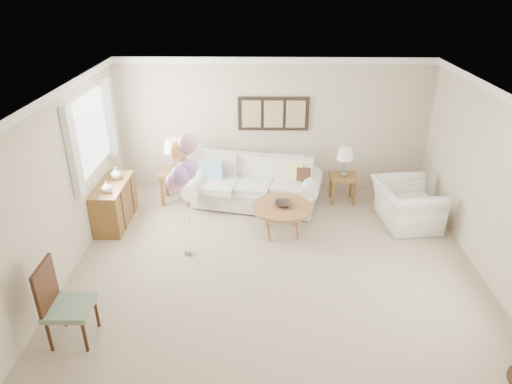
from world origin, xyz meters
TOP-DOWN VIEW (x-y plane):
  - ground_plane at (0.00, 0.00)m, footprint 6.00×6.00m
  - room_shell at (-0.11, 0.09)m, footprint 6.04×6.04m
  - wall_art_triptych at (0.00, 2.96)m, footprint 1.35×0.06m
  - sofa at (-0.34, 2.23)m, footprint 2.62×1.35m
  - end_table_left at (-1.84, 2.33)m, footprint 0.58×0.52m
  - end_table_right at (1.32, 2.39)m, footprint 0.49×0.45m
  - lamp_left at (-1.84, 2.33)m, footprint 0.36×0.36m
  - lamp_right at (1.32, 2.39)m, footprint 0.31×0.31m
  - coffee_table at (0.13, 1.20)m, footprint 1.00×1.00m
  - decor_bowl at (0.15, 1.20)m, footprint 0.30×0.30m
  - armchair at (2.29, 1.54)m, footprint 1.10×1.23m
  - accent_chair at (-2.52, -1.31)m, footprint 0.53×0.53m
  - credenza at (-2.76, 1.50)m, footprint 0.46×1.20m
  - vase_white at (-2.74, 1.19)m, footprint 0.20×0.20m
  - vase_sage at (-2.74, 1.72)m, footprint 0.22×0.22m
  - balloon_cluster at (-1.35, 0.50)m, footprint 0.46×0.53m

SIDE VIEW (x-z plane):
  - ground_plane at x=0.00m, z-range 0.00..0.00m
  - sofa at x=-0.34m, z-range -0.10..0.81m
  - armchair at x=2.29m, z-range 0.00..0.73m
  - credenza at x=-2.76m, z-range 0.00..0.74m
  - end_table_right at x=1.32m, z-range 0.18..0.71m
  - coffee_table at x=0.13m, z-range 0.21..0.72m
  - end_table_left at x=-1.84m, z-range 0.21..0.84m
  - decor_bowl at x=0.15m, z-range 0.50..0.57m
  - accent_chair at x=-2.52m, z-range 0.02..1.08m
  - vase_white at x=-2.74m, z-range 0.74..0.93m
  - vase_sage at x=-2.74m, z-range 0.74..0.95m
  - lamp_right at x=1.32m, z-range 0.68..1.23m
  - lamp_left at x=-1.84m, z-range 0.79..1.43m
  - balloon_cluster at x=-1.35m, z-range 0.54..2.50m
  - wall_art_triptych at x=0.00m, z-range 1.23..1.88m
  - room_shell at x=-0.11m, z-range 0.33..2.93m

